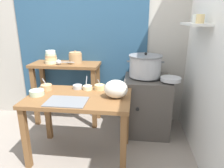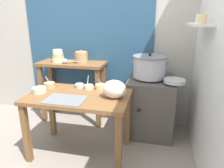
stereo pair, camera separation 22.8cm
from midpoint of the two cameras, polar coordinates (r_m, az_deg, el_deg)
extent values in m
plane|color=gray|center=(2.57, -7.62, -18.62)|extent=(9.00, 9.00, 0.00)
cube|color=#B2ADA3|center=(3.10, 0.36, 13.87)|extent=(4.40, 0.10, 2.60)
cube|color=navy|center=(3.10, -4.56, 14.75)|extent=(1.90, 0.02, 2.10)
cube|color=white|center=(2.22, 29.80, 9.87)|extent=(0.10, 3.20, 2.60)
cube|color=silver|center=(2.37, 25.47, 14.54)|extent=(0.20, 0.56, 0.02)
cylinder|color=#E5C684|center=(2.21, 26.52, 15.70)|extent=(0.08, 0.08, 0.09)
cylinder|color=silver|center=(2.34, 25.81, 15.86)|extent=(0.08, 0.08, 0.09)
cube|color=brown|center=(2.26, -6.35, -3.50)|extent=(1.10, 0.66, 0.04)
cube|color=brown|center=(2.40, -19.96, -12.77)|extent=(0.06, 0.06, 0.68)
cube|color=brown|center=(2.09, 5.06, -16.71)|extent=(0.06, 0.06, 0.68)
cube|color=brown|center=(2.82, -13.94, -7.34)|extent=(0.06, 0.06, 0.68)
cube|color=brown|center=(2.56, 6.82, -9.66)|extent=(0.06, 0.06, 0.68)
cube|color=brown|center=(3.03, -8.92, 5.52)|extent=(0.96, 0.40, 0.04)
cube|color=brown|center=(3.21, -16.68, -2.72)|extent=(0.06, 0.06, 0.86)
cube|color=brown|center=(2.90, -1.61, -4.18)|extent=(0.06, 0.06, 0.86)
cube|color=brown|center=(3.46, -14.30, -1.01)|extent=(0.06, 0.06, 0.86)
cube|color=brown|center=(3.17, -0.26, -2.18)|extent=(0.06, 0.06, 0.86)
cube|color=#4C4742|center=(2.86, 12.67, -6.07)|extent=(0.60, 0.60, 0.76)
cylinder|color=black|center=(2.72, 13.23, 1.45)|extent=(0.36, 0.36, 0.02)
cylinder|color=black|center=(2.55, 9.97, -7.20)|extent=(0.04, 0.02, 0.04)
cylinder|color=#B7BABF|center=(2.71, 12.59, 4.43)|extent=(0.40, 0.40, 0.26)
cylinder|color=slate|center=(2.68, 12.79, 7.31)|extent=(0.43, 0.43, 0.02)
sphere|color=black|center=(2.67, 12.83, 7.90)|extent=(0.04, 0.04, 0.04)
cube|color=slate|center=(2.70, 8.00, 6.06)|extent=(0.04, 0.02, 0.02)
cube|color=slate|center=(2.70, 17.36, 5.42)|extent=(0.04, 0.02, 0.02)
cylinder|color=tan|center=(2.96, -6.25, 7.10)|extent=(0.18, 0.18, 0.14)
cylinder|color=tan|center=(2.94, -6.30, 8.62)|extent=(0.16, 0.16, 0.02)
sphere|color=tan|center=(2.94, -6.32, 9.04)|extent=(0.02, 0.02, 0.02)
cylinder|color=beige|center=(3.07, -12.47, 6.28)|extent=(0.17, 0.17, 0.04)
cylinder|color=#E5C684|center=(3.07, -12.52, 7.01)|extent=(0.16, 0.16, 0.04)
cylinder|color=tan|center=(3.06, -12.57, 7.68)|extent=(0.15, 0.15, 0.03)
cylinder|color=#B7D1AD|center=(3.05, -12.61, 8.27)|extent=(0.14, 0.14, 0.03)
cylinder|color=silver|center=(3.05, -12.65, 8.88)|extent=(0.13, 0.13, 0.04)
sphere|color=#B7BABF|center=(2.95, -10.72, 6.19)|extent=(0.07, 0.07, 0.07)
cylinder|color=#B7BABF|center=(2.91, -8.36, 6.15)|extent=(0.18, 0.02, 0.01)
cube|color=slate|center=(2.13, -9.83, -4.32)|extent=(0.40, 0.28, 0.01)
ellipsoid|color=silver|center=(2.13, 3.70, -1.47)|extent=(0.25, 0.19, 0.19)
cylinder|color=#B7BABF|center=(2.59, 19.18, 0.76)|extent=(0.25, 0.25, 0.04)
cylinder|color=#B7BABF|center=(2.48, -6.36, -0.50)|extent=(0.11, 0.11, 0.05)
cylinder|color=#BFB28C|center=(2.47, -6.38, -0.13)|extent=(0.09, 0.09, 0.01)
cylinder|color=#E5C684|center=(2.40, -0.45, -0.81)|extent=(0.12, 0.12, 0.06)
cylinder|color=#BFB28C|center=(2.39, -0.46, -0.28)|extent=(0.10, 0.10, 0.01)
cylinder|color=#B7BABF|center=(2.38, -0.29, -0.06)|extent=(0.06, 0.05, 0.13)
cylinder|color=tan|center=(2.53, -14.33, -0.36)|extent=(0.12, 0.12, 0.06)
cylinder|color=#337238|center=(2.52, -14.38, 0.21)|extent=(0.11, 0.11, 0.01)
cylinder|color=#B7BABF|center=(2.50, -14.48, 0.45)|extent=(0.07, 0.03, 0.14)
cylinder|color=beige|center=(2.42, -3.73, -0.84)|extent=(0.11, 0.11, 0.05)
cylinder|color=brown|center=(2.42, -3.74, -0.44)|extent=(0.09, 0.09, 0.01)
cylinder|color=#B7BABF|center=(2.41, -4.05, 0.44)|extent=(0.02, 0.06, 0.15)
cylinder|color=#B7D1AD|center=(2.40, -16.86, -1.63)|extent=(0.15, 0.15, 0.06)
cylinder|color=#337238|center=(2.40, -16.90, -1.12)|extent=(0.13, 0.13, 0.01)
camera|label=1|loc=(0.11, -87.14, 0.93)|focal=33.29mm
camera|label=2|loc=(0.11, 92.86, -0.93)|focal=33.29mm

